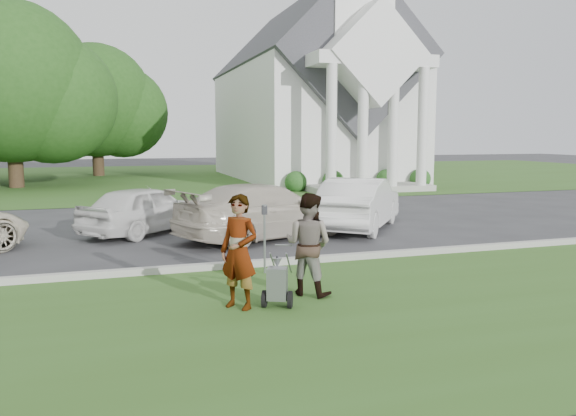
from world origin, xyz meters
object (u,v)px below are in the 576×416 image
parking_meter_near (265,230)px  car_b (145,209)px  person_right (308,245)px  church (312,84)px  tree_left (11,89)px  tree_back (96,106)px  person_left (239,253)px  car_c (265,211)px  striping_cart (277,285)px  car_d (359,203)px

parking_meter_near → car_b: size_ratio=0.35×
person_right → car_b: size_ratio=0.44×
church → tree_left: size_ratio=2.27×
person_right → tree_left: bearing=-26.9°
tree_back → person_left: (2.63, -32.11, -3.82)m
person_left → car_c: (2.02, 5.89, -0.17)m
striping_cart → church: bearing=93.7°
car_b → car_d: 6.15m
tree_left → car_c: 20.64m
person_left → car_b: 7.69m
person_right → striping_cart: bearing=81.6°
church → person_right: church is taller
striping_cart → car_d: car_d is taller
person_left → car_b: (-0.98, 7.62, -0.23)m
church → car_c: (-8.36, -19.34, -5.20)m
parking_meter_near → car_c: car_c is taller
tree_back → car_b: (1.65, -24.49, -4.04)m
striping_cart → person_left: person_left is taller
tree_back → car_d: (7.70, -25.62, -3.97)m
car_b → person_right: bearing=155.0°
tree_left → car_b: tree_left is taller
car_c → car_d: 3.10m
tree_back → car_d: bearing=-73.3°
church → person_left: bearing=-112.4°
car_d → tree_left: bearing=-18.7°
parking_meter_near → car_c: 3.97m
church → car_b: (-11.36, -17.62, -5.26)m
tree_back → parking_meter_near: (3.61, -30.04, -3.85)m
car_b → tree_left: bearing=-23.5°
church → tree_left: church is taller
tree_left → car_b: 17.99m
church → striping_cart: church is taller
car_c → striping_cart: bearing=144.3°
church → person_right: (-9.08, -24.84, -5.06)m
striping_cart → person_right: 1.03m
parking_meter_near → car_d: car_d is taller
parking_meter_near → car_d: bearing=47.2°
church → tree_back: size_ratio=2.51×
tree_left → car_c: size_ratio=2.10×
parking_meter_near → tree_left: bearing=109.0°
tree_left → person_left: size_ratio=5.85×
church → tree_back: (-13.01, 6.87, -1.21)m
person_left → person_right: size_ratio=1.03×
person_right → church: bearing=-65.5°
car_c → church: bearing=-45.6°
person_right → car_d: bearing=-77.2°
parking_meter_near → car_b: 5.89m
car_c → parking_meter_near: bearing=142.5°
tree_left → car_b: (5.65, -16.49, -4.43)m
tree_left → person_right: (7.93, -23.71, -4.23)m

